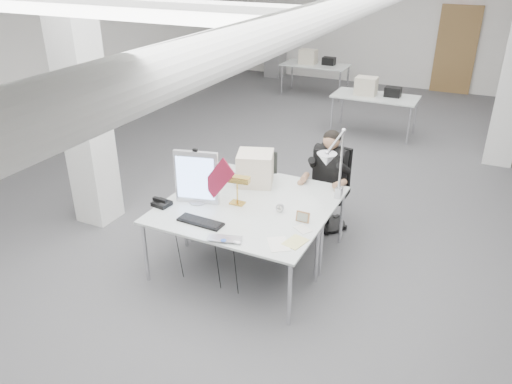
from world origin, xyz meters
The scene contains 23 objects.
room_shell centered at (0.04, 0.13, 1.69)m, with size 10.04×14.04×3.24m.
desk_main centered at (0.00, -2.50, 0.74)m, with size 1.80×0.90×0.03m, color silver.
desk_second centered at (0.00, -1.60, 0.74)m, with size 1.80×0.90×0.03m, color silver.
bg_desk_a centered at (0.20, 3.00, 0.74)m, with size 1.60×0.80×0.03m, color silver.
bg_desk_b centered at (-1.80, 5.20, 0.74)m, with size 1.60×0.80×0.03m, color silver.
filing_cabinet centered at (-3.50, 6.65, 0.60)m, with size 0.45×0.55×1.20m, color gray.
office_chair centered at (0.56, -0.89, 0.51)m, with size 0.50×0.50×1.01m, color black, non-canonical shape.
seated_person centered at (0.56, -0.94, 0.90)m, with size 0.43×0.54×0.81m, color black, non-canonical shape.
monitor centered at (-0.53, -2.28, 1.06)m, with size 0.49×0.05×0.61m, color silver.
pennant centered at (-0.24, -2.31, 1.12)m, with size 0.51×0.01×0.21m, color maroon.
keyboard centered at (-0.26, -2.66, 0.77)m, with size 0.50×0.17×0.02m, color black.
laptop centered at (0.14, -2.90, 0.77)m, with size 0.34×0.22×0.03m, color #A4A5A9.
mouse centered at (0.27, -2.86, 0.77)m, with size 0.09×0.05×0.03m, color silver.
bankers_lamp centered at (-0.11, -2.12, 0.91)m, with size 0.27×0.11×0.31m, color gold, non-canonical shape.
desk_phone centered at (-0.85, -2.52, 0.78)m, with size 0.18×0.17×0.05m, color black.
picture_frame_left centered at (-0.69, -2.18, 0.81)m, with size 0.13×0.01×0.10m, color olive.
picture_frame_right centered at (0.68, -2.18, 0.81)m, with size 0.15×0.01×0.11m, color #AD754A.
desk_clock centered at (0.38, -2.08, 0.81)m, with size 0.09×0.09×0.03m, color #A2A2A7.
paper_stack_a centered at (0.63, -2.69, 0.76)m, with size 0.19×0.27×0.01m, color white.
paper_stack_b centered at (0.77, -2.59, 0.76)m, with size 0.17×0.24×0.01m, color #D9D482.
paper_stack_c centered at (0.74, -2.33, 0.76)m, with size 0.18×0.12×0.01m, color silver.
beige_monitor centered at (-0.17, -1.55, 0.95)m, with size 0.42×0.39×0.39m, color beige.
architect_lamp centered at (0.85, -1.72, 1.21)m, with size 0.24×0.71×0.92m, color silver, non-canonical shape.
Camera 1 is at (2.21, -6.47, 3.33)m, focal length 35.00 mm.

